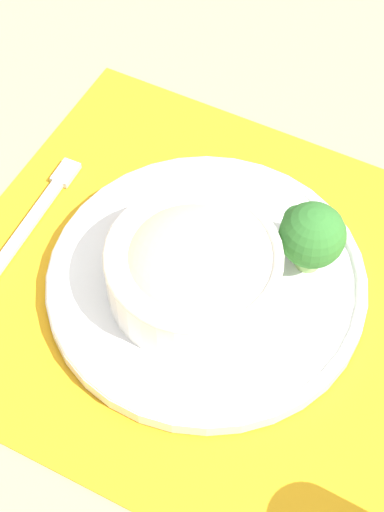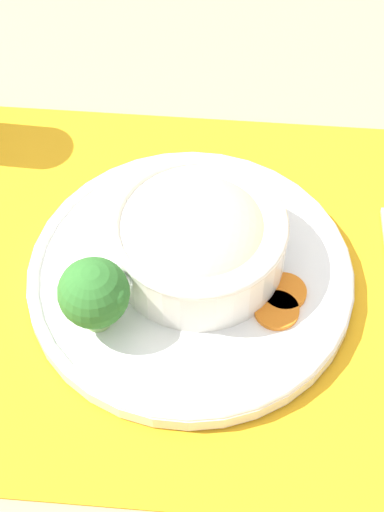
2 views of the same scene
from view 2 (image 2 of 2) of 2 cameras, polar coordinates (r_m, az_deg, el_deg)
name	(u,v)px [view 2 (image 2 of 2)]	position (r m, az deg, el deg)	size (l,w,h in m)	color
ground_plane	(191,285)	(0.82, -0.09, -1.92)	(4.00, 4.00, 0.00)	tan
placemat	(191,283)	(0.82, -0.10, -1.84)	(0.52, 0.48, 0.00)	orange
plate	(191,275)	(0.81, -0.10, -1.30)	(0.31, 0.31, 0.02)	white
bowl	(199,237)	(0.79, 0.45, 1.25)	(0.16, 0.16, 0.07)	silver
broccoli_floret	(94,294)	(0.74, -6.53, -2.52)	(0.06, 0.06, 0.08)	#84AD5B
carrot_slice_near	(277,310)	(0.78, 5.66, -3.62)	(0.04, 0.04, 0.01)	orange
carrot_slice_middle	(284,292)	(0.79, 6.17, -2.40)	(0.04, 0.04, 0.01)	orange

